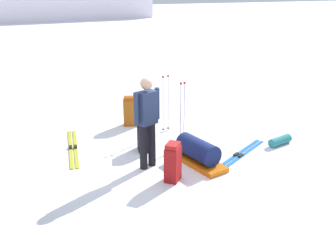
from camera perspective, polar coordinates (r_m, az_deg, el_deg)
name	(u,v)px	position (r m, az deg, el deg)	size (l,w,h in m)	color
ground_plane	(168,160)	(7.92, 0.00, -4.75)	(80.00, 80.00, 0.00)	white
distant_snow_ridge	(28,7)	(34.25, -18.87, 15.34)	(18.45, 5.00, 1.81)	white
skier_standing	(147,118)	(7.30, -2.92, 1.09)	(0.52, 0.35, 1.70)	black
ski_pair_near	(73,148)	(8.64, -13.04, -2.98)	(0.24, 1.97, 0.05)	gold
ski_pair_far	(238,156)	(8.18, 9.74, -4.11)	(1.66, 1.30, 0.05)	#1F62AA
backpack_large_dark	(144,138)	(8.27, -3.38, -1.67)	(0.27, 0.36, 0.54)	black
backpack_bright	(173,162)	(7.04, 0.67, -5.08)	(0.36, 0.38, 0.69)	maroon
backpack_small_spare	(131,111)	(9.63, -5.13, 2.04)	(0.40, 0.29, 0.70)	#944D11
ski_poles_planted_near	(182,112)	(8.25, 2.01, 1.99)	(0.15, 0.09, 1.38)	#BBAEBE
ski_poles_planted_far	(166,101)	(9.10, -0.33, 3.53)	(0.20, 0.11, 1.30)	#B7B3C7
gear_sled	(198,152)	(7.72, 4.15, -3.68)	(0.85, 1.33, 0.49)	#D7610C
sleeping_mat_rolled	(280,141)	(8.89, 15.29, -1.98)	(0.18, 0.18, 0.55)	teal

